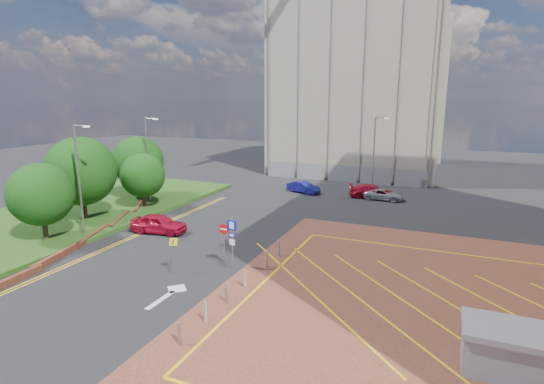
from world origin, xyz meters
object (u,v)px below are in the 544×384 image
Objects in this scene: tree_c at (143,175)px; cycle_shelter at (524,357)px; lamp_left_near at (79,175)px; lamp_back at (375,150)px; warning_sign at (172,251)px; tree_b at (81,171)px; car_red_back at (372,191)px; tree_a at (41,195)px; car_blue_back at (303,187)px; car_silver_back at (383,195)px; lamp_left_far at (148,156)px; tree_d at (138,162)px; sign_cluster at (229,238)px; car_red_left at (159,224)px.

tree_c reaches higher than cycle_shelter.
lamp_back is at bearing 57.60° from lamp_left_near.
cycle_shelter is (17.55, -2.65, -0.63)m from warning_sign.
tree_c is (2.00, 5.00, -1.04)m from tree_b.
warning_sign is at bearing 150.89° from car_red_back.
tree_b is 1.62× the size of cycle_shelter.
car_red_back is at bearing 111.17° from cycle_shelter.
lamp_back is at bearing 57.15° from tree_a.
car_blue_back is 8.46m from car_silver_back.
cycle_shelter is (29.59, -15.67, -3.86)m from lamp_left_far.
tree_c is 1.18× the size of cycle_shelter.
tree_c is 0.61× the size of lamp_left_far.
cycle_shelter is 27.66m from car_silver_back.
lamp_left_far is at bearing 92.01° from tree_a.
cycle_shelter is at bearing -27.91° from lamp_left_far.
lamp_back is (20.58, 15.00, 0.49)m from tree_d.
sign_cluster is 0.83× the size of car_silver_back.
sign_cluster reaches higher than car_silver_back.
tree_a is at bearing 170.62° from car_blue_back.
car_blue_back is at bearing 91.04° from car_silver_back.
car_red_back is (18.35, 12.96, -2.52)m from tree_c.
car_blue_back is (13.14, 17.37, -3.62)m from tree_b.
tree_a is 13.24m from tree_d.
lamp_left_far is 33.70m from cycle_shelter.
tree_c is 16.85m from car_blue_back.
warning_sign is at bearing -161.94° from car_blue_back.
lamp_back is 2.07× the size of car_silver_back.
lamp_left_near reaches higher than car_blue_back.
lamp_left_far is 1.00× the size of lamp_back.
tree_d is (-1.00, 8.00, -0.37)m from tree_b.
lamp_back is at bearing -30.70° from car_blue_back.
cycle_shelter is (31.67, -16.67, -3.07)m from tree_d.
tree_b is 27.38m from car_red_back.
lamp_left_far is 3.56× the size of warning_sign.
car_red_left is (-8.27, 3.94, -1.23)m from sign_cluster.
tree_d is at bearing 144.42° from sign_cluster.
tree_b is 28.02m from car_silver_back.
lamp_left_far is at bearing 132.76° from warning_sign.
tree_c is 1.06× the size of car_red_back.
lamp_back is 1.88× the size of car_red_left.
tree_a is 1.40× the size of car_silver_back.
tree_a is 2.80m from lamp_left_near.
tree_d is at bearing 135.00° from tree_c.
tree_d is 1.32× the size of car_red_back.
tree_b is 1.11× the size of tree_d.
sign_cluster is 0.77× the size of cycle_shelter.
car_silver_back is at bearing 27.01° from lamp_left_far.
car_blue_back is (-17.52, 26.04, -0.18)m from cycle_shelter.
lamp_left_near reaches higher than tree_a.
cycle_shelter is at bearing -25.49° from tree_c.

